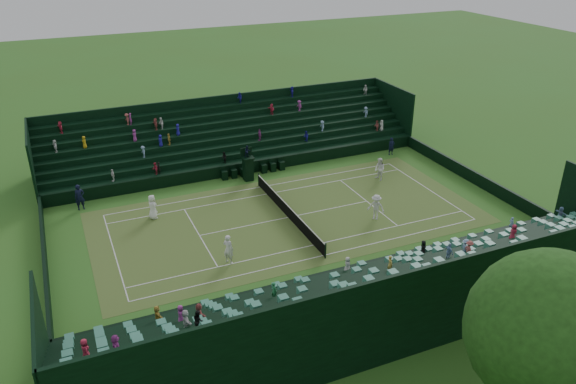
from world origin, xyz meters
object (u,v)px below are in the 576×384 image
at_px(tennis_net, 288,211).
at_px(umpire_chair, 248,165).
at_px(player_near_east, 228,249).
at_px(player_far_east, 376,207).
at_px(player_near_west, 152,207).
at_px(player_far_west, 380,169).

distance_m(tennis_net, umpire_chair, 7.28).
xyz_separation_m(player_near_east, player_far_east, (-1.29, 11.14, -0.03)).
distance_m(player_near_west, player_far_west, 18.04).
relative_size(umpire_chair, player_near_east, 1.52).
relative_size(umpire_chair, player_far_east, 1.58).
xyz_separation_m(umpire_chair, player_far_east, (9.84, 5.88, -0.32)).
xyz_separation_m(umpire_chair, player_near_west, (3.57, -8.34, -0.36)).
relative_size(umpire_chair, player_near_west, 1.64).
bearing_deg(umpire_chair, player_far_east, 30.85).
bearing_deg(umpire_chair, player_far_west, 66.49).
distance_m(tennis_net, player_far_east, 6.13).
xyz_separation_m(player_far_west, player_far_east, (5.63, -3.80, 0.01)).
bearing_deg(player_near_west, umpire_chair, -84.29).
relative_size(player_near_east, player_far_west, 1.04).
bearing_deg(player_near_west, tennis_net, -130.30).
bearing_deg(tennis_net, umpire_chair, -177.18).
relative_size(tennis_net, player_near_east, 6.05).
distance_m(umpire_chair, player_near_west, 9.08).
bearing_deg(player_far_east, umpire_chair, 167.36).
xyz_separation_m(umpire_chair, player_near_east, (11.13, -5.26, -0.29)).
relative_size(tennis_net, player_far_west, 6.32).
height_order(player_near_east, player_far_west, player_near_east).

